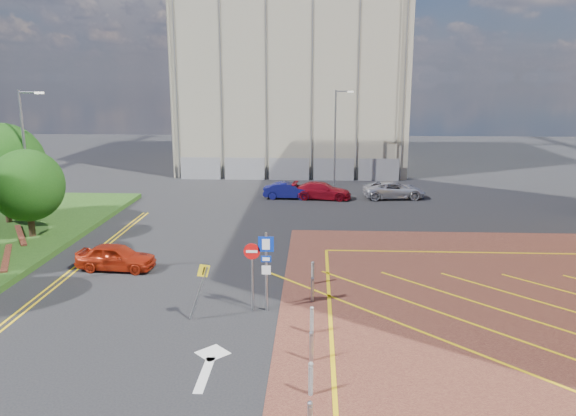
# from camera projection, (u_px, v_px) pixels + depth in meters

# --- Properties ---
(ground) EXTENTS (140.00, 140.00, 0.00)m
(ground) POSITION_uv_depth(u_px,v_px,m) (251.00, 321.00, 21.25)
(ground) COLOR black
(ground) RESTS_ON ground
(tree_c) EXTENTS (4.00, 4.00, 4.90)m
(tree_c) POSITION_uv_depth(u_px,v_px,m) (27.00, 185.00, 30.90)
(tree_c) COLOR #3D2B1C
(tree_c) RESTS_ON grass_bed
(tree_d) EXTENTS (5.00, 5.00, 6.08)m
(tree_d) POSITION_uv_depth(u_px,v_px,m) (3.00, 165.00, 33.81)
(tree_d) COLOR #3D2B1C
(tree_d) RESTS_ON grass_bed
(lamp_left_far) EXTENTS (1.53, 0.16, 8.00)m
(lamp_left_far) POSITION_uv_depth(u_px,v_px,m) (26.00, 154.00, 32.56)
(lamp_left_far) COLOR #9EA0A8
(lamp_left_far) RESTS_ON grass_bed
(lamp_back) EXTENTS (1.53, 0.16, 8.00)m
(lamp_back) POSITION_uv_depth(u_px,v_px,m) (336.00, 134.00, 47.30)
(lamp_back) COLOR #9EA0A8
(lamp_back) RESTS_ON ground
(sign_cluster) EXTENTS (1.17, 0.12, 3.20)m
(sign_cluster) POSITION_uv_depth(u_px,v_px,m) (261.00, 264.00, 21.75)
(sign_cluster) COLOR #9EA0A8
(sign_cluster) RESTS_ON ground
(warning_sign) EXTENTS (0.84, 0.43, 2.24)m
(warning_sign) POSITION_uv_depth(u_px,v_px,m) (201.00, 285.00, 20.97)
(warning_sign) COLOR #9EA0A8
(warning_sign) RESTS_ON ground
(bollard_row) EXTENTS (0.14, 11.14, 0.90)m
(bollard_row) POSITION_uv_depth(u_px,v_px,m) (312.00, 330.00, 19.42)
(bollard_row) COLOR #9EA0A8
(bollard_row) RESTS_ON forecourt
(construction_building) EXTENTS (21.20, 19.20, 22.00)m
(construction_building) POSITION_uv_depth(u_px,v_px,m) (294.00, 57.00, 57.67)
(construction_building) COLOR gray
(construction_building) RESTS_ON ground
(construction_fence) EXTENTS (21.60, 0.06, 2.00)m
(construction_fence) POSITION_uv_depth(u_px,v_px,m) (300.00, 169.00, 50.16)
(construction_fence) COLOR gray
(construction_fence) RESTS_ON ground
(car_red_left) EXTENTS (3.84, 1.79, 1.27)m
(car_red_left) POSITION_uv_depth(u_px,v_px,m) (116.00, 257.00, 26.81)
(car_red_left) COLOR #A8240E
(car_red_left) RESTS_ON ground
(car_blue_back) EXTENTS (3.76, 1.44, 1.23)m
(car_blue_back) POSITION_uv_depth(u_px,v_px,m) (288.00, 191.00, 42.62)
(car_blue_back) COLOR navy
(car_blue_back) RESTS_ON ground
(car_red_back) EXTENTS (4.57, 2.23, 1.28)m
(car_red_back) POSITION_uv_depth(u_px,v_px,m) (322.00, 191.00, 42.45)
(car_red_back) COLOR maroon
(car_red_back) RESTS_ON ground
(car_silver_back) EXTENTS (4.89, 2.63, 1.30)m
(car_silver_back) POSITION_uv_depth(u_px,v_px,m) (394.00, 190.00, 42.66)
(car_silver_back) COLOR silver
(car_silver_back) RESTS_ON ground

